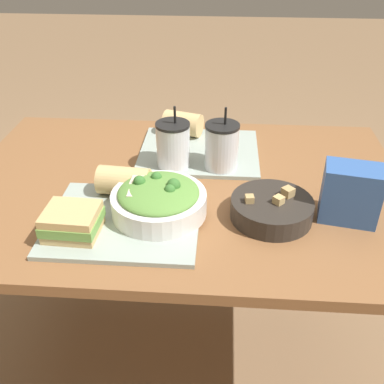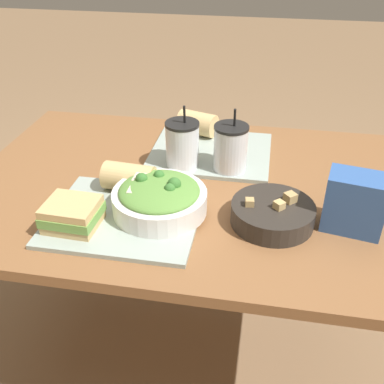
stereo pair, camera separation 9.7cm
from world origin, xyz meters
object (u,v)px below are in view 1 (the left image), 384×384
baguette_far (183,123)px  salad_bowl (159,199)px  sandwich_near (72,222)px  drink_cup_red (222,147)px  chip_bag (351,194)px  drink_cup_dark (173,146)px  soup_bowl (272,208)px  napkin_folded (151,183)px  baguette_near (125,181)px

baguette_far → salad_bowl: bearing=-165.0°
sandwich_near → drink_cup_red: drink_cup_red is taller
salad_bowl → chip_bag: chip_bag is taller
salad_bowl → drink_cup_dark: drink_cup_dark is taller
chip_bag → salad_bowl: bearing=-165.8°
drink_cup_dark → chip_bag: bearing=-25.5°
soup_bowl → napkin_folded: 0.36m
drink_cup_red → napkin_folded: (-0.20, -0.09, -0.07)m
sandwich_near → drink_cup_dark: bearing=62.3°
baguette_near → soup_bowl: bearing=-95.0°
sandwich_near → chip_bag: 0.67m
salad_bowl → baguette_far: size_ratio=1.68×
baguette_near → drink_cup_red: 0.30m
drink_cup_dark → drink_cup_red: drink_cup_red is taller
baguette_far → napkin_folded: baguette_far is taller
baguette_far → sandwich_near: bearing=177.0°
salad_bowl → baguette_near: 0.13m
drink_cup_dark → baguette_far: bearing=87.3°
soup_bowl → baguette_near: bearing=170.2°
drink_cup_red → drink_cup_dark: bearing=180.0°
soup_bowl → sandwich_near: size_ratio=1.56×
soup_bowl → baguette_near: baguette_near is taller
baguette_far → napkin_folded: 0.32m
salad_bowl → sandwich_near: (-0.19, -0.10, -0.01)m
drink_cup_dark → napkin_folded: 0.13m
chip_bag → napkin_folded: chip_bag is taller
soup_bowl → chip_bag: 0.19m
soup_bowl → drink_cup_red: 0.27m
soup_bowl → drink_cup_dark: size_ratio=1.10×
salad_bowl → baguette_near: bearing=141.3°
sandwich_near → chip_bag: bearing=13.2°
soup_bowl → baguette_far: bearing=120.2°
salad_bowl → drink_cup_dark: size_ratio=1.27×
sandwich_near → soup_bowl: bearing=15.8°
salad_bowl → soup_bowl: 0.28m
soup_bowl → drink_cup_red: bearing=119.4°
chip_bag → napkin_folded: 0.54m
napkin_folded → baguette_far: bearing=77.7°
drink_cup_dark → chip_bag: (0.46, -0.22, -0.00)m
baguette_near → drink_cup_red: (0.25, 0.17, 0.03)m
soup_bowl → drink_cup_dark: bearing=139.6°
soup_bowl → chip_bag: (0.19, 0.01, 0.04)m
salad_bowl → sandwich_near: 0.21m
salad_bowl → baguette_near: salad_bowl is taller
drink_cup_red → chip_bag: drink_cup_red is taller
baguette_near → baguette_far: (0.12, 0.38, 0.00)m
baguette_far → napkin_folded: bearing=-174.8°
baguette_near → drink_cup_dark: 0.20m
salad_bowl → sandwich_near: bearing=-152.9°
salad_bowl → baguette_near: size_ratio=1.67×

